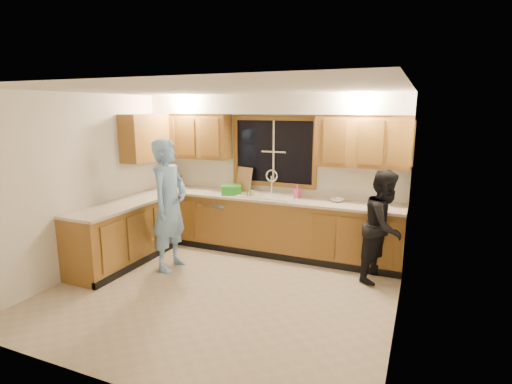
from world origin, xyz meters
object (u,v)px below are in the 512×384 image
Objects in this scene: stove at (97,245)px; bowl at (337,200)px; knife_block at (180,181)px; man at (169,205)px; woman at (385,226)px; sink at (267,200)px; soap_bottle at (297,191)px; dish_crate at (231,190)px; dishwasher at (220,222)px.

stove is 3.49m from bowl.
stove is 2.01m from knife_block.
man is (0.77, 0.65, 0.49)m from stove.
sink is at bearing 97.77° from woman.
woman is (3.64, 1.42, 0.31)m from stove.
man is at bearing 125.25° from woman.
man is 9.19× the size of soap_bottle.
man is (-1.03, -1.18, 0.08)m from sink.
dishwasher is at bearing 166.96° from dish_crate.
dishwasher is 0.64m from dish_crate.
man is at bearing 40.16° from stove.
dishwasher is 2.74m from woman.
bowl is at bearing 2.20° from dishwasher.
soap_bottle is at bearing 9.99° from dish_crate.
woman is 7.30× the size of knife_block.
man is at bearing -139.19° from soap_bottle.
soap_bottle is at bearing 13.73° from sink.
woman is at bearing -7.80° from dish_crate.
man is 2.47m from bowl.
woman is at bearing -32.32° from bowl.
knife_block is at bearing 172.23° from dishwasher.
sink is 0.57× the size of woman.
dish_crate is at bearing -34.54° from knife_block.
man is 6.11× the size of dish_crate.
man reaches higher than dish_crate.
knife_block is (-0.68, 1.28, 0.08)m from man.
woman is at bearing -33.72° from knife_block.
man is at bearing -98.92° from dishwasher.
bowl is (1.70, 0.13, -0.05)m from dish_crate.
sink reaches higher than dish_crate.
stove is 4.40× the size of soap_bottle.
man is 9.36× the size of bowl.
soap_bottle reaches higher than dishwasher.
sink reaches higher than dishwasher.
dishwasher is at bearing -177.80° from bowl.
soap_bottle is (1.31, 0.13, 0.61)m from dishwasher.
man is 1.45m from knife_block.
stove is at bearing -134.61° from sink.
knife_block reaches higher than dishwasher.
woman reaches higher than bowl.
man is 9.10× the size of knife_block.
woman is 2.47m from dish_crate.
bowl is at bearing 33.01° from stove.
woman is 4.90× the size of dish_crate.
sink is at bearing 45.39° from stove.
bowl is (0.64, -0.05, -0.08)m from soap_bottle.
sink is 4.27× the size of bowl.
stove is (-1.80, -1.82, -0.41)m from sink.
sink is 1.57m from man.
knife_block is (0.09, 1.93, 0.57)m from stove.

